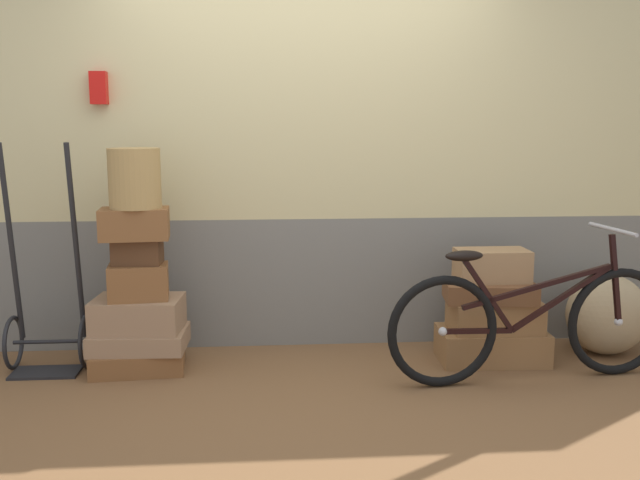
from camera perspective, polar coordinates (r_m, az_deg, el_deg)
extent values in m
cube|color=brown|center=(4.17, -0.80, -11.92)|extent=(9.13, 5.20, 0.06)
cube|color=slate|center=(4.85, -1.45, -3.19)|extent=(7.13, 0.20, 0.86)
cube|color=#CCBC84|center=(4.74, -1.52, 12.68)|extent=(7.13, 0.20, 1.80)
cube|color=red|center=(4.70, -17.33, 11.58)|extent=(0.10, 0.08, 0.20)
cube|color=brown|center=(4.52, -14.36, -9.24)|extent=(0.58, 0.43, 0.13)
cube|color=#937051|center=(4.48, -14.29, -7.73)|extent=(0.58, 0.41, 0.12)
cube|color=#937051|center=(4.44, -14.39, -5.78)|extent=(0.55, 0.39, 0.20)
cube|color=brown|center=(4.36, -14.36, -3.29)|extent=(0.37, 0.26, 0.21)
cube|color=#4C2D19|center=(4.35, -14.45, -0.89)|extent=(0.29, 0.19, 0.15)
cube|color=brown|center=(4.31, -14.66, 1.28)|extent=(0.41, 0.28, 0.18)
cube|color=olive|center=(4.65, 13.61, -8.20)|extent=(0.67, 0.40, 0.20)
cube|color=olive|center=(4.59, 13.85, -5.87)|extent=(0.55, 0.33, 0.19)
cube|color=brown|center=(4.53, 13.46, -4.06)|extent=(0.58, 0.37, 0.12)
cube|color=#9E754C|center=(4.54, 13.63, -1.99)|extent=(0.44, 0.25, 0.20)
cylinder|color=#A8844C|center=(4.29, -14.66, 4.82)|extent=(0.30, 0.30, 0.35)
torus|color=black|center=(4.75, -23.40, -7.56)|extent=(0.03, 0.33, 0.33)
torus|color=black|center=(4.62, -18.25, -7.69)|extent=(0.03, 0.33, 0.33)
cylinder|color=black|center=(4.68, -20.86, -7.63)|extent=(0.44, 0.02, 0.02)
cylinder|color=black|center=(4.60, -23.54, -0.31)|extent=(0.03, 0.20, 1.21)
cylinder|color=black|center=(4.49, -19.02, -0.26)|extent=(0.03, 0.20, 1.21)
cube|color=black|center=(4.63, -21.13, -9.88)|extent=(0.40, 0.22, 0.02)
ellipsoid|color=tan|center=(4.97, 22.04, -5.56)|extent=(0.52, 0.44, 0.52)
torus|color=black|center=(4.09, 9.82, -7.25)|extent=(0.65, 0.12, 0.65)
sphere|color=#B2B2B7|center=(4.09, 9.82, -7.25)|extent=(0.05, 0.05, 0.05)
torus|color=black|center=(4.58, 22.84, -6.07)|extent=(0.65, 0.12, 0.65)
sphere|color=#B2B2B7|center=(4.58, 22.84, -6.07)|extent=(0.05, 0.05, 0.05)
cube|color=black|center=(4.34, 18.77, -4.43)|extent=(0.61, 0.09, 0.38)
cube|color=black|center=(4.14, 13.34, -4.35)|extent=(0.33, 0.06, 0.44)
cube|color=black|center=(4.17, 12.52, -7.14)|extent=(0.42, 0.07, 0.04)
cube|color=black|center=(4.25, 17.05, -3.60)|extent=(0.90, 0.12, 0.23)
cube|color=black|center=(4.49, 22.62, -2.88)|extent=(0.11, 0.04, 0.53)
ellipsoid|color=black|center=(4.03, 11.50, -1.25)|extent=(0.23, 0.11, 0.06)
cylinder|color=#A5A5AD|center=(4.42, 22.42, 0.81)|extent=(0.07, 0.46, 0.02)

